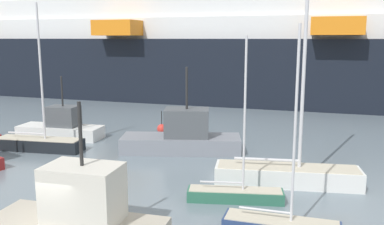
# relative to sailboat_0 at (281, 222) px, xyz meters

# --- Properties ---
(sailboat_0) EXTENTS (4.52, 1.35, 7.92)m
(sailboat_0) POSITION_rel_sailboat_0_xyz_m (0.00, 0.00, 0.00)
(sailboat_0) COLOR navy
(sailboat_0) RESTS_ON ground_plane
(sailboat_2) EXTENTS (6.13, 2.32, 9.62)m
(sailboat_2) POSITION_rel_sailboat_0_xyz_m (-16.80, 6.64, 0.15)
(sailboat_2) COLOR black
(sailboat_2) RESTS_ON ground_plane
(sailboat_4) EXTENTS (4.50, 1.96, 7.51)m
(sailboat_4) POSITION_rel_sailboat_0_xyz_m (-2.38, 2.39, 0.03)
(sailboat_4) COLOR #2D6B51
(sailboat_4) RESTS_ON ground_plane
(sailboat_5) EXTENTS (7.46, 2.95, 13.68)m
(sailboat_5) POSITION_rel_sailboat_0_xyz_m (-0.36, 5.33, 0.34)
(sailboat_5) COLOR white
(sailboat_5) RESTS_ON ground_plane
(fishing_boat_0) EXTENTS (6.72, 2.70, 5.24)m
(fishing_boat_0) POSITION_rel_sailboat_0_xyz_m (-6.89, -3.22, 0.70)
(fishing_boat_0) COLOR #BCB29E
(fishing_boat_0) RESTS_ON ground_plane
(fishing_boat_1) EXTENTS (6.52, 2.70, 4.65)m
(fishing_boat_1) POSITION_rel_sailboat_0_xyz_m (-17.50, 10.01, 0.46)
(fishing_boat_1) COLOR white
(fishing_boat_1) RESTS_ON ground_plane
(fishing_boat_3) EXTENTS (8.17, 4.63, 5.60)m
(fishing_boat_3) POSITION_rel_sailboat_0_xyz_m (-7.55, 9.41, 0.63)
(fishing_boat_3) COLOR gray
(fishing_boat_3) RESTS_ON ground_plane
(channel_buoy_1) EXTENTS (0.74, 0.74, 1.77)m
(channel_buoy_1) POSITION_rel_sailboat_0_xyz_m (-10.98, 13.86, 0.00)
(channel_buoy_1) COLOR red
(channel_buoy_1) RESTS_ON ground_plane
(cruise_ship) EXTENTS (133.66, 23.31, 25.99)m
(cruise_ship) POSITION_rel_sailboat_0_xyz_m (-10.40, 36.54, 7.99)
(cruise_ship) COLOR black
(cruise_ship) RESTS_ON ground_plane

